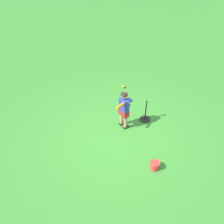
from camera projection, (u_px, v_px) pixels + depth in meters
ground_plane at (117, 137)px, 6.18m from camera, size 40.00×40.00×0.00m
child_batter at (124, 107)px, 6.10m from camera, size 0.58×0.38×1.08m
play_ball_near_batter at (127, 104)px, 7.19m from camera, size 0.09×0.09×0.09m
play_ball_center_lawn at (123, 87)px, 7.91m from camera, size 0.09×0.09×0.09m
batting_tee at (145, 117)px, 6.65m from camera, size 0.28×0.28×0.62m
toy_bucket at (155, 165)px, 5.38m from camera, size 0.22×0.22×0.19m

